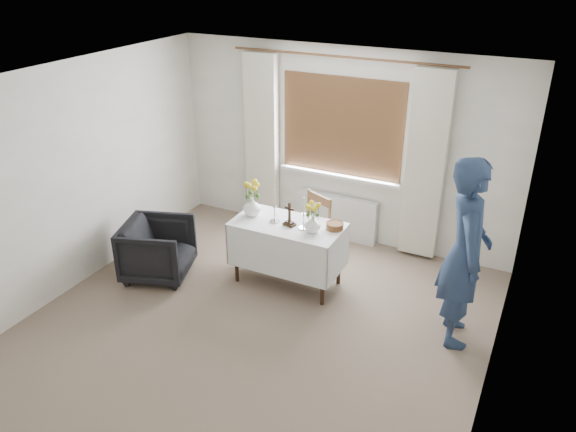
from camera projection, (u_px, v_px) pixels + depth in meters
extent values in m
plane|color=#7D6B56|center=(245.00, 338.00, 5.63)|extent=(5.00, 5.00, 0.00)
cube|color=white|center=(288.00, 254.00, 6.40)|extent=(1.24, 0.64, 0.76)
imported|color=black|center=(158.00, 249.00, 6.55)|extent=(0.95, 0.94, 0.69)
imported|color=navy|center=(465.00, 253.00, 5.26)|extent=(0.64, 0.80, 1.90)
cube|color=silver|center=(336.00, 217.00, 7.45)|extent=(1.10, 0.10, 0.60)
imported|color=white|center=(252.00, 206.00, 6.38)|extent=(0.25, 0.25, 0.22)
imported|color=white|center=(312.00, 224.00, 6.02)|extent=(0.20, 0.20, 0.19)
cylinder|color=brown|center=(335.00, 226.00, 6.10)|extent=(0.20, 0.20, 0.07)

